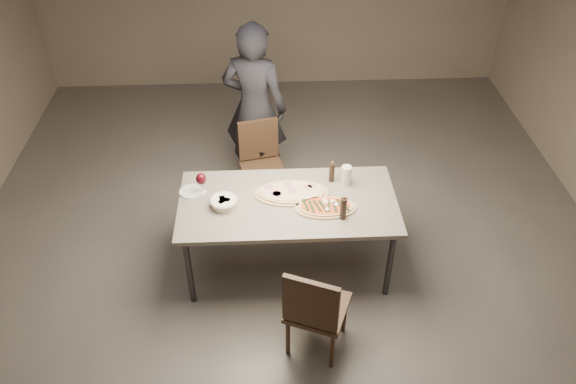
{
  "coord_description": "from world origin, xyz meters",
  "views": [
    {
      "loc": [
        -0.17,
        -3.54,
        3.71
      ],
      "look_at": [
        0.0,
        0.0,
        0.85
      ],
      "focal_mm": 35.0,
      "sensor_mm": 36.0,
      "label": 1
    }
  ],
  "objects_px": {
    "chair_far": "(261,159)",
    "chair_near": "(315,308)",
    "zucchini_pizza": "(326,207)",
    "carafe": "(346,176)",
    "diner": "(255,108)",
    "dining_table": "(288,207)",
    "bread_basket": "(224,202)",
    "pepper_mill_left": "(332,172)",
    "ham_pizza": "(291,193)"
  },
  "relations": [
    {
      "from": "dining_table",
      "to": "carafe",
      "type": "xyz_separation_m",
      "value": [
        0.5,
        0.21,
        0.15
      ]
    },
    {
      "from": "chair_near",
      "to": "bread_basket",
      "type": "bearing_deg",
      "value": 149.49
    },
    {
      "from": "zucchini_pizza",
      "to": "diner",
      "type": "height_order",
      "value": "diner"
    },
    {
      "from": "diner",
      "to": "carafe",
      "type": "bearing_deg",
      "value": 142.58
    },
    {
      "from": "dining_table",
      "to": "chair_far",
      "type": "height_order",
      "value": "chair_far"
    },
    {
      "from": "zucchini_pizza",
      "to": "ham_pizza",
      "type": "distance_m",
      "value": 0.33
    },
    {
      "from": "chair_near",
      "to": "zucchini_pizza",
      "type": "bearing_deg",
      "value": 101.64
    },
    {
      "from": "chair_far",
      "to": "zucchini_pizza",
      "type": "bearing_deg",
      "value": 103.33
    },
    {
      "from": "ham_pizza",
      "to": "carafe",
      "type": "xyz_separation_m",
      "value": [
        0.47,
        0.11,
        0.07
      ]
    },
    {
      "from": "dining_table",
      "to": "carafe",
      "type": "bearing_deg",
      "value": 22.7
    },
    {
      "from": "chair_near",
      "to": "chair_far",
      "type": "relative_size",
      "value": 1.03
    },
    {
      "from": "bread_basket",
      "to": "carafe",
      "type": "distance_m",
      "value": 1.06
    },
    {
      "from": "zucchini_pizza",
      "to": "pepper_mill_left",
      "type": "height_order",
      "value": "pepper_mill_left"
    },
    {
      "from": "ham_pizza",
      "to": "chair_far",
      "type": "height_order",
      "value": "chair_far"
    },
    {
      "from": "pepper_mill_left",
      "to": "diner",
      "type": "xyz_separation_m",
      "value": [
        -0.65,
        1.03,
        0.04
      ]
    },
    {
      "from": "dining_table",
      "to": "ham_pizza",
      "type": "relative_size",
      "value": 2.89
    },
    {
      "from": "dining_table",
      "to": "diner",
      "type": "relative_size",
      "value": 1.02
    },
    {
      "from": "ham_pizza",
      "to": "carafe",
      "type": "height_order",
      "value": "carafe"
    },
    {
      "from": "ham_pizza",
      "to": "diner",
      "type": "height_order",
      "value": "diner"
    },
    {
      "from": "zucchini_pizza",
      "to": "chair_near",
      "type": "distance_m",
      "value": 0.87
    },
    {
      "from": "dining_table",
      "to": "bread_basket",
      "type": "bearing_deg",
      "value": -175.8
    },
    {
      "from": "bread_basket",
      "to": "chair_far",
      "type": "xyz_separation_m",
      "value": [
        0.3,
        1.01,
        -0.31
      ]
    },
    {
      "from": "dining_table",
      "to": "chair_far",
      "type": "bearing_deg",
      "value": 102.65
    },
    {
      "from": "ham_pizza",
      "to": "carafe",
      "type": "distance_m",
      "value": 0.49
    },
    {
      "from": "bread_basket",
      "to": "diner",
      "type": "bearing_deg",
      "value": 79.06
    },
    {
      "from": "dining_table",
      "to": "chair_near",
      "type": "bearing_deg",
      "value": -80.79
    },
    {
      "from": "carafe",
      "to": "diner",
      "type": "relative_size",
      "value": 0.1
    },
    {
      "from": "chair_far",
      "to": "chair_near",
      "type": "bearing_deg",
      "value": 88.6
    },
    {
      "from": "ham_pizza",
      "to": "chair_near",
      "type": "distance_m",
      "value": 1.06
    },
    {
      "from": "zucchini_pizza",
      "to": "diner",
      "type": "bearing_deg",
      "value": 128.38
    },
    {
      "from": "carafe",
      "to": "diner",
      "type": "bearing_deg",
      "value": 125.6
    },
    {
      "from": "bread_basket",
      "to": "pepper_mill_left",
      "type": "relative_size",
      "value": 1.08
    },
    {
      "from": "diner",
      "to": "chair_far",
      "type": "bearing_deg",
      "value": 115.91
    },
    {
      "from": "pepper_mill_left",
      "to": "chair_far",
      "type": "bearing_deg",
      "value": 130.25
    },
    {
      "from": "zucchini_pizza",
      "to": "carafe",
      "type": "relative_size",
      "value": 2.78
    },
    {
      "from": "carafe",
      "to": "diner",
      "type": "xyz_separation_m",
      "value": [
        -0.77,
        1.08,
        0.04
      ]
    },
    {
      "from": "dining_table",
      "to": "chair_far",
      "type": "distance_m",
      "value": 1.02
    },
    {
      "from": "pepper_mill_left",
      "to": "diner",
      "type": "height_order",
      "value": "diner"
    },
    {
      "from": "carafe",
      "to": "chair_far",
      "type": "xyz_separation_m",
      "value": [
        -0.72,
        0.77,
        -0.35
      ]
    },
    {
      "from": "pepper_mill_left",
      "to": "bread_basket",
      "type": "bearing_deg",
      "value": -161.77
    },
    {
      "from": "carafe",
      "to": "chair_near",
      "type": "xyz_separation_m",
      "value": [
        -0.35,
        -1.13,
        -0.34
      ]
    },
    {
      "from": "zucchini_pizza",
      "to": "diner",
      "type": "distance_m",
      "value": 1.51
    },
    {
      "from": "ham_pizza",
      "to": "diner",
      "type": "relative_size",
      "value": 0.35
    },
    {
      "from": "ham_pizza",
      "to": "diner",
      "type": "bearing_deg",
      "value": 92.29
    },
    {
      "from": "zucchini_pizza",
      "to": "chair_far",
      "type": "xyz_separation_m",
      "value": [
        -0.52,
        1.08,
        -0.28
      ]
    },
    {
      "from": "dining_table",
      "to": "bread_basket",
      "type": "relative_size",
      "value": 8.14
    },
    {
      "from": "dining_table",
      "to": "pepper_mill_left",
      "type": "relative_size",
      "value": 8.82
    },
    {
      "from": "ham_pizza",
      "to": "diner",
      "type": "xyz_separation_m",
      "value": [
        -0.3,
        1.19,
        0.12
      ]
    },
    {
      "from": "zucchini_pizza",
      "to": "bread_basket",
      "type": "height_order",
      "value": "bread_basket"
    },
    {
      "from": "zucchini_pizza",
      "to": "chair_near",
      "type": "height_order",
      "value": "chair_near"
    }
  ]
}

